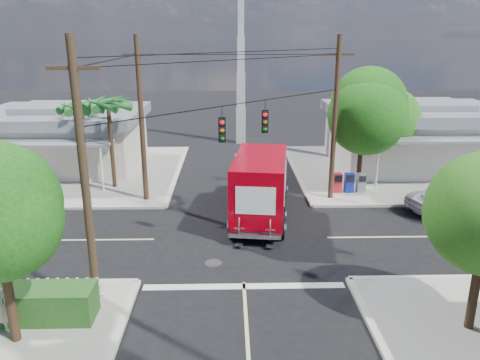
{
  "coord_description": "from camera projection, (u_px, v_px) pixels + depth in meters",
  "views": [
    {
      "loc": [
        -0.52,
        -19.74,
        8.94
      ],
      "look_at": [
        0.0,
        2.0,
        2.2
      ],
      "focal_mm": 35.0,
      "sensor_mm": 36.0,
      "label": 1
    }
  ],
  "objects": [
    {
      "name": "radio_tower",
      "position": [
        241.0,
        77.0,
        38.95
      ],
      "size": [
        0.8,
        0.8,
        17.0
      ],
      "color": "silver",
      "rests_on": "ground"
    },
    {
      "name": "building_nw",
      "position": [
        64.0,
        136.0,
        32.48
      ],
      "size": [
        10.8,
        10.2,
        4.3
      ],
      "color": "beige",
      "rests_on": "sidewalk_nw"
    },
    {
      "name": "palm_nw_front",
      "position": [
        108.0,
        106.0,
        27.01
      ],
      "size": [
        3.01,
        3.08,
        5.59
      ],
      "color": "#422D1C",
      "rests_on": "sidewalk_nw"
    },
    {
      "name": "tree_ne_front",
      "position": [
        364.0,
        112.0,
        26.71
      ],
      "size": [
        4.21,
        4.14,
        6.66
      ],
      "color": "#422D1C",
      "rests_on": "sidewalk_ne"
    },
    {
      "name": "sidewalk_ne",
      "position": [
        395.0,
        170.0,
        32.12
      ],
      "size": [
        14.12,
        14.12,
        0.14
      ],
      "color": "#9B968C",
      "rests_on": "ground"
    },
    {
      "name": "delivery_truck",
      "position": [
        261.0,
        185.0,
        23.6
      ],
      "size": [
        3.41,
        8.05,
        3.38
      ],
      "color": "black",
      "rests_on": "ground"
    },
    {
      "name": "tree_ne_back",
      "position": [
        395.0,
        115.0,
        29.05
      ],
      "size": [
        3.77,
        3.66,
        5.82
      ],
      "color": "#422D1C",
      "rests_on": "sidewalk_ne"
    },
    {
      "name": "palm_nw_back",
      "position": [
        82.0,
        109.0,
        28.5
      ],
      "size": [
        3.01,
        3.08,
        5.19
      ],
      "color": "#422D1C",
      "rests_on": "sidewalk_nw"
    },
    {
      "name": "road_markings",
      "position": [
        242.0,
        253.0,
        20.1
      ],
      "size": [
        32.0,
        32.0,
        0.01
      ],
      "color": "beige",
      "rests_on": "ground"
    },
    {
      "name": "sidewalk_nw",
      "position": [
        76.0,
        172.0,
        31.63
      ],
      "size": [
        14.12,
        14.12,
        0.14
      ],
      "color": "#9B968C",
      "rests_on": "ground"
    },
    {
      "name": "picket_fence",
      "position": [
        15.0,
        291.0,
        15.78
      ],
      "size": [
        5.94,
        0.06,
        1.0
      ],
      "color": "silver",
      "rests_on": "sidewalk_sw"
    },
    {
      "name": "parked_car",
      "position": [
        456.0,
        200.0,
        24.43
      ],
      "size": [
        5.59,
        3.75,
        1.42
      ],
      "primitive_type": "imported",
      "rotation": [
        0.0,
        0.0,
        1.87
      ],
      "color": "silver",
      "rests_on": "ground"
    },
    {
      "name": "building_ne",
      "position": [
        416.0,
        135.0,
        32.53
      ],
      "size": [
        11.8,
        10.2,
        4.5
      ],
      "color": "silver",
      "rests_on": "sidewalk_ne"
    },
    {
      "name": "ground",
      "position": [
        241.0,
        238.0,
        21.51
      ],
      "size": [
        120.0,
        120.0,
        0.0
      ],
      "primitive_type": "plane",
      "color": "black",
      "rests_on": "ground"
    },
    {
      "name": "vending_boxes",
      "position": [
        349.0,
        183.0,
        27.37
      ],
      "size": [
        1.9,
        0.5,
        1.1
      ],
      "color": "#AF1D24",
      "rests_on": "sidewalk_ne"
    },
    {
      "name": "utility_poles",
      "position": [
        206.0,
        132.0,
        21.62
      ],
      "size": [
        12.0,
        10.68,
        9.0
      ],
      "color": "#473321",
      "rests_on": "ground"
    }
  ]
}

